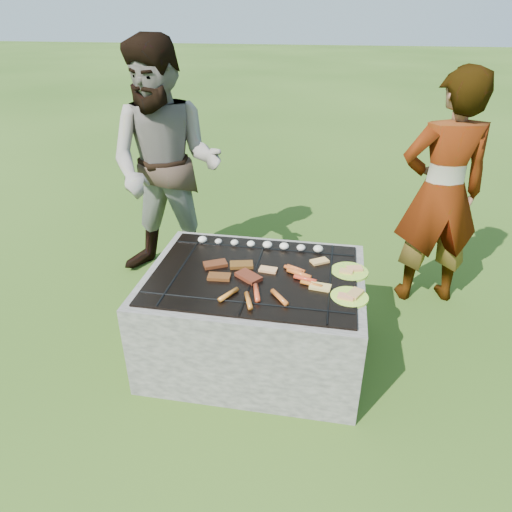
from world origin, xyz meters
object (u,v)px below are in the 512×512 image
Objects in this scene: plate_near at (350,297)px; bystander at (166,167)px; fire_pit at (255,318)px; cook at (441,194)px; plate_far at (350,271)px.

bystander is (-1.42, 1.07, 0.32)m from plate_near.
fire_pit is 1.41m from bystander.
plate_near is 1.26m from cook.
fire_pit is 0.67m from plate_near.
plate_near is (0.00, -0.28, 0.00)m from plate_far.
fire_pit is 5.16× the size of plate_far.
fire_pit is at bearing 26.39° from cook.
cook is at bearing 52.19° from plate_far.
plate_far is 0.15× the size of cook.
cook reaches higher than plate_far.
bystander is at bearing 133.05° from fire_pit.
plate_near is at bearing -89.79° from plate_far.
cook reaches higher than plate_near.
plate_near is at bearing -15.53° from fire_pit.
bystander is (-0.86, 0.92, 0.65)m from fire_pit.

